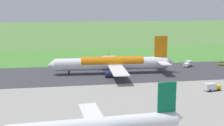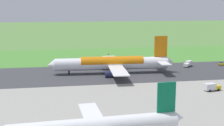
{
  "view_description": "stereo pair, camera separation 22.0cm",
  "coord_description": "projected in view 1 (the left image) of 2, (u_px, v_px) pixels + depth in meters",
  "views": [
    {
      "loc": [
        15.76,
        128.66,
        29.19
      ],
      "look_at": [
        -6.33,
        0.0,
        4.5
      ],
      "focal_mm": 50.11,
      "sensor_mm": 36.0,
      "label": 1
    },
    {
      "loc": [
        15.54,
        128.7,
        29.19
      ],
      "look_at": [
        -6.33,
        0.0,
        4.5
      ],
      "focal_mm": 50.11,
      "sensor_mm": 36.0,
      "label": 2
    }
  ],
  "objects": [
    {
      "name": "service_truck_fuel",
      "position": [
        212.0,
        87.0,
        106.48
      ],
      "size": [
        6.09,
        3.19,
        2.65
      ],
      "color": "gold",
      "rests_on": "ground"
    },
    {
      "name": "no_stopping_sign",
      "position": [
        108.0,
        56.0,
        168.7
      ],
      "size": [
        0.6,
        0.1,
        2.8
      ],
      "color": "slate",
      "rests_on": "ground"
    },
    {
      "name": "runway_asphalt",
      "position": [
        97.0,
        74.0,
        132.64
      ],
      "size": [
        600.0,
        37.21,
        0.06
      ],
      "primitive_type": "cube",
      "color": "#38383D",
      "rests_on": "ground"
    },
    {
      "name": "service_car_followme",
      "position": [
        221.0,
        63.0,
        151.25
      ],
      "size": [
        3.45,
        4.56,
        1.62
      ],
      "color": "gold",
      "rests_on": "ground"
    },
    {
      "name": "ground_plane",
      "position": [
        97.0,
        74.0,
        132.64
      ],
      "size": [
        800.0,
        800.0,
        0.0
      ],
      "primitive_type": "plane",
      "color": "#547F3D"
    },
    {
      "name": "traffic_cone_orange",
      "position": [
        103.0,
        60.0,
        165.13
      ],
      "size": [
        0.4,
        0.4,
        0.55
      ],
      "primitive_type": "cone",
      "color": "orange",
      "rests_on": "ground"
    },
    {
      "name": "airliner_parked_mid",
      "position": [
        96.0,
        126.0,
        67.14
      ],
      "size": [
        41.73,
        34.13,
        12.18
      ],
      "color": "white",
      "rests_on": "ground"
    },
    {
      "name": "airliner_main",
      "position": [
        113.0,
        63.0,
        132.93
      ],
      "size": [
        54.12,
        44.24,
        15.88
      ],
      "color": "white",
      "rests_on": "ground"
    },
    {
      "name": "service_truck_baggage",
      "position": [
        188.0,
        64.0,
        147.92
      ],
      "size": [
        5.73,
        5.65,
        2.65
      ],
      "color": "silver",
      "rests_on": "ground"
    },
    {
      "name": "grass_verge_foreground",
      "position": [
        89.0,
        59.0,
        167.09
      ],
      "size": [
        600.0,
        80.0,
        0.04
      ],
      "primitive_type": "cube",
      "color": "#478534",
      "rests_on": "ground"
    },
    {
      "name": "apron_concrete",
      "position": [
        126.0,
        125.0,
        76.78
      ],
      "size": [
        440.0,
        110.0,
        0.05
      ],
      "primitive_type": "cube",
      "color": "gray",
      "rests_on": "ground"
    }
  ]
}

